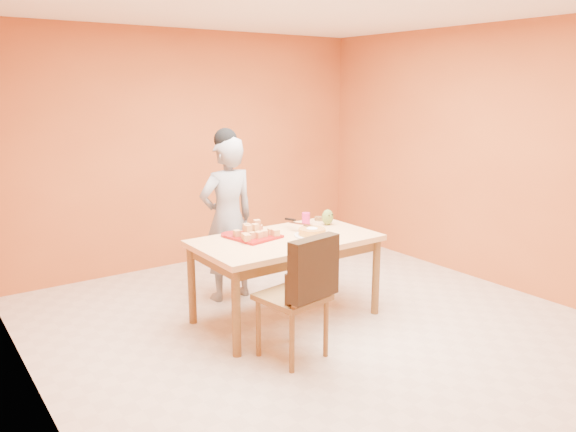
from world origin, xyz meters
TOP-DOWN VIEW (x-y plane):
  - floor at (0.00, 0.00)m, footprint 5.00×5.00m
  - ceiling at (0.00, 0.00)m, footprint 5.00×5.00m
  - wall_back at (0.00, 2.50)m, footprint 4.50×0.00m
  - wall_left at (-2.25, 0.00)m, footprint 0.00×5.00m
  - wall_right at (2.25, 0.00)m, footprint 0.00×5.00m
  - dining_table at (-0.12, 0.42)m, footprint 1.60×0.90m
  - dining_chair at (-0.50, -0.24)m, footprint 0.53×0.60m
  - pastry_pile at (-0.35, 0.58)m, footprint 0.34×0.34m
  - person at (-0.28, 1.17)m, footprint 0.60×0.40m
  - pastry_platter at (-0.35, 0.58)m, footprint 0.44×0.44m
  - red_dinner_plate at (-0.45, 0.74)m, footprint 0.27×0.27m
  - white_cake_plate at (0.11, 0.33)m, footprint 0.33×0.33m
  - sponge_cake at (0.11, 0.33)m, footprint 0.30×0.30m
  - cake_server at (0.12, 0.51)m, footprint 0.13×0.23m
  - egg_ornament at (0.48, 0.57)m, footprint 0.14×0.12m
  - magenta_glass at (0.33, 0.72)m, footprint 0.09×0.09m
  - checker_tin at (0.54, 0.77)m, footprint 0.12×0.12m

SIDE VIEW (x-z plane):
  - floor at x=0.00m, z-range 0.00..0.00m
  - dining_chair at x=-0.50m, z-range 0.02..1.02m
  - dining_table at x=-0.12m, z-range 0.29..1.05m
  - white_cake_plate at x=0.11m, z-range 0.76..0.77m
  - red_dinner_plate at x=-0.45m, z-range 0.76..0.78m
  - pastry_platter at x=-0.35m, z-range 0.76..0.78m
  - checker_tin at x=0.54m, z-range 0.76..0.79m
  - sponge_cake at x=0.11m, z-range 0.77..0.83m
  - person at x=-0.28m, z-range 0.00..1.61m
  - magenta_glass at x=0.33m, z-range 0.76..0.87m
  - cake_server at x=0.12m, z-range 0.83..0.84m
  - egg_ornament at x=0.48m, z-range 0.76..0.91m
  - pastry_pile at x=-0.35m, z-range 0.78..0.89m
  - wall_back at x=0.00m, z-range -0.90..3.60m
  - wall_left at x=-2.25m, z-range -1.15..3.85m
  - wall_right at x=2.25m, z-range -1.15..3.85m
  - ceiling at x=0.00m, z-range 2.70..2.70m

